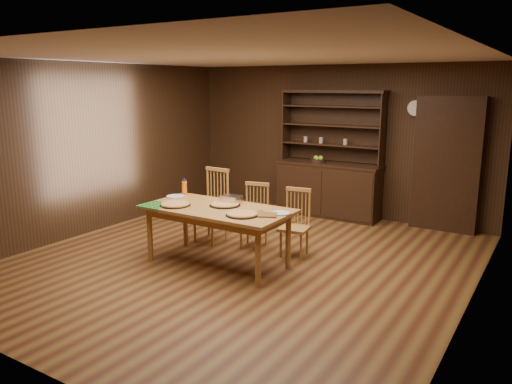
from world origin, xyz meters
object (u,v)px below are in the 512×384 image
Objects in this scene: chair_center at (255,213)px; chair_right at (296,220)px; dining_table at (217,214)px; chair_left at (214,203)px; juice_bottle at (184,187)px; china_hutch at (329,182)px.

chair_right is at bearing -13.90° from chair_center.
dining_table is 0.91m from chair_center.
chair_left is 1.18× the size of chair_right.
chair_left is 0.54m from juice_bottle.
china_hutch is 2.84m from juice_bottle.
juice_bottle is (-0.19, -0.42, 0.28)m from chair_left.
chair_center is (0.66, 0.10, -0.09)m from chair_left.
chair_left reaches higher than juice_bottle.
china_hutch reaches higher than juice_bottle.
chair_center is (0.01, 0.89, -0.19)m from dining_table.
chair_center is 4.09× the size of juice_bottle.
chair_left is 4.83× the size of juice_bottle.
juice_bottle is (-1.04, -2.63, 0.26)m from china_hutch.
chair_right is (0.66, -0.02, -0.00)m from chair_center.
chair_right is (0.67, 0.87, -0.19)m from dining_table.
juice_bottle reaches higher than dining_table.
chair_center is at bearing 11.84° from chair_left.
chair_right is 4.08× the size of juice_bottle.
china_hutch is 2.18m from chair_right.
juice_bottle is (-1.51, -0.50, 0.37)m from chair_right.
chair_left is (-0.65, 0.79, -0.10)m from dining_table.
china_hutch is at bearing 71.94° from chair_left.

